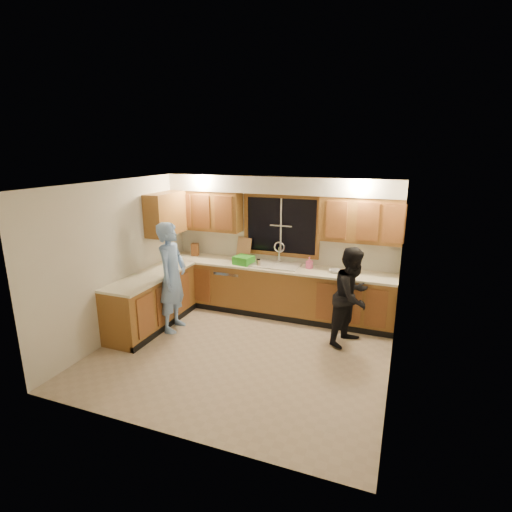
{
  "coord_description": "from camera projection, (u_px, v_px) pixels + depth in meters",
  "views": [
    {
      "loc": [
        2.13,
        -4.95,
        2.96
      ],
      "look_at": [
        -0.01,
        0.65,
        1.34
      ],
      "focal_mm": 28.0,
      "sensor_mm": 36.0,
      "label": 1
    }
  ],
  "objects": [
    {
      "name": "countertop_left",
      "position": [
        151.0,
        276.0,
        6.67
      ],
      "size": [
        0.63,
        1.9,
        0.04
      ],
      "primitive_type": "cube",
      "color": "white",
      "rests_on": "base_cabinets_left"
    },
    {
      "name": "can_right",
      "position": [
        258.0,
        263.0,
        7.14
      ],
      "size": [
        0.09,
        0.09,
        0.13
      ],
      "primitive_type": "cylinder",
      "rotation": [
        0.0,
        0.0,
        0.3
      ],
      "color": "beige",
      "rests_on": "countertop_back"
    },
    {
      "name": "sink",
      "position": [
        276.0,
        269.0,
        7.19
      ],
      "size": [
        0.86,
        0.52,
        0.57
      ],
      "color": "silver",
      "rests_on": "countertop_back"
    },
    {
      "name": "upper_cabinets_left",
      "position": [
        207.0,
        210.0,
        7.55
      ],
      "size": [
        1.35,
        0.33,
        0.75
      ],
      "primitive_type": "cube",
      "color": "#905E2A",
      "rests_on": "wall_back"
    },
    {
      "name": "woman",
      "position": [
        352.0,
        296.0,
        6.1
      ],
      "size": [
        0.84,
        0.92,
        1.55
      ],
      "primitive_type": "imported",
      "rotation": [
        0.0,
        0.0,
        1.16
      ],
      "color": "black",
      "rests_on": "floor"
    },
    {
      "name": "upper_cabinets_right",
      "position": [
        361.0,
        220.0,
        6.57
      ],
      "size": [
        1.35,
        0.33,
        0.75
      ],
      "primitive_type": "cube",
      "color": "#905E2A",
      "rests_on": "wall_back"
    },
    {
      "name": "upper_cabinets_return",
      "position": [
        166.0,
        214.0,
        7.17
      ],
      "size": [
        0.33,
        0.9,
        0.75
      ],
      "primitive_type": "cube",
      "color": "#905E2A",
      "rests_on": "wall_left"
    },
    {
      "name": "ceiling",
      "position": [
        240.0,
        184.0,
        5.32
      ],
      "size": [
        4.2,
        4.2,
        0.0
      ],
      "primitive_type": "plane",
      "rotation": [
        3.14,
        0.0,
        0.0
      ],
      "color": "silver"
    },
    {
      "name": "soffit",
      "position": [
        279.0,
        185.0,
        6.91
      ],
      "size": [
        4.2,
        0.35,
        0.3
      ],
      "primitive_type": "cube",
      "color": "silver",
      "rests_on": "wall_back"
    },
    {
      "name": "knife_block",
      "position": [
        195.0,
        249.0,
        7.83
      ],
      "size": [
        0.16,
        0.14,
        0.24
      ],
      "primitive_type": "cube",
      "rotation": [
        0.0,
        0.0,
        0.25
      ],
      "color": "brown",
      "rests_on": "countertop_back"
    },
    {
      "name": "wall_left",
      "position": [
        120.0,
        259.0,
        6.37
      ],
      "size": [
        0.0,
        3.8,
        3.8
      ],
      "primitive_type": "plane",
      "rotation": [
        1.57,
        0.0,
        1.57
      ],
      "color": "beige",
      "rests_on": "ground"
    },
    {
      "name": "floor",
      "position": [
        241.0,
        353.0,
        5.97
      ],
      "size": [
        4.2,
        4.2,
        0.0
      ],
      "primitive_type": "plane",
      "color": "#BBA890",
      "rests_on": "ground"
    },
    {
      "name": "wall_right",
      "position": [
        397.0,
        292.0,
        4.92
      ],
      "size": [
        0.0,
        3.8,
        3.8
      ],
      "primitive_type": "plane",
      "rotation": [
        1.57,
        0.0,
        -1.57
      ],
      "color": "beige",
      "rests_on": "ground"
    },
    {
      "name": "cutting_board",
      "position": [
        244.0,
        248.0,
        7.56
      ],
      "size": [
        0.33,
        0.18,
        0.41
      ],
      "primitive_type": "cube",
      "rotation": [
        -0.21,
        0.0,
        -0.25
      ],
      "color": "tan",
      "rests_on": "countertop_back"
    },
    {
      "name": "base_cabinets_back",
      "position": [
        275.0,
        291.0,
        7.3
      ],
      "size": [
        4.2,
        0.6,
        0.88
      ],
      "primitive_type": "cube",
      "color": "#905E2A",
      "rests_on": "ground"
    },
    {
      "name": "base_cabinets_left",
      "position": [
        152.0,
        301.0,
        6.79
      ],
      "size": [
        0.6,
        1.9,
        0.88
      ],
      "primitive_type": "cube",
      "color": "#905E2A",
      "rests_on": "ground"
    },
    {
      "name": "countertop_back",
      "position": [
        275.0,
        267.0,
        7.17
      ],
      "size": [
        4.2,
        0.63,
        0.04
      ],
      "primitive_type": "cube",
      "color": "white",
      "rests_on": "base_cabinets_back"
    },
    {
      "name": "dish_crate",
      "position": [
        244.0,
        260.0,
        7.27
      ],
      "size": [
        0.36,
        0.35,
        0.15
      ],
      "primitive_type": "cube",
      "rotation": [
        0.0,
        0.0,
        -0.19
      ],
      "color": "green",
      "rests_on": "countertop_back"
    },
    {
      "name": "wall_back",
      "position": [
        281.0,
        244.0,
        7.36
      ],
      "size": [
        4.2,
        0.0,
        4.2
      ],
      "primitive_type": "plane",
      "rotation": [
        1.57,
        0.0,
        0.0
      ],
      "color": "beige",
      "rests_on": "ground"
    },
    {
      "name": "soap_bottle",
      "position": [
        309.0,
        263.0,
        6.99
      ],
      "size": [
        0.12,
        0.12,
        0.21
      ],
      "primitive_type": "imported",
      "rotation": [
        0.0,
        0.0,
        -0.29
      ],
      "color": "#ED5A94",
      "rests_on": "countertop_back"
    },
    {
      "name": "can_left",
      "position": [
        258.0,
        263.0,
        7.09
      ],
      "size": [
        0.07,
        0.07,
        0.13
      ],
      "primitive_type": "cylinder",
      "rotation": [
        0.0,
        0.0,
        -0.02
      ],
      "color": "beige",
      "rests_on": "countertop_back"
    },
    {
      "name": "dishwasher",
      "position": [
        233.0,
        287.0,
        7.59
      ],
      "size": [
        0.6,
        0.56,
        0.82
      ],
      "primitive_type": "cube",
      "color": "white",
      "rests_on": "floor"
    },
    {
      "name": "stove",
      "position": [
        130.0,
        313.0,
        6.28
      ],
      "size": [
        0.58,
        0.75,
        0.9
      ],
      "primitive_type": "cube",
      "color": "white",
      "rests_on": "floor"
    },
    {
      "name": "window_frame",
      "position": [
        281.0,
        226.0,
        7.26
      ],
      "size": [
        1.44,
        0.03,
        1.14
      ],
      "color": "black",
      "rests_on": "wall_back"
    },
    {
      "name": "man",
      "position": [
        172.0,
        277.0,
        6.55
      ],
      "size": [
        0.52,
        0.72,
        1.83
      ],
      "primitive_type": "imported",
      "rotation": [
        0.0,
        0.0,
        1.69
      ],
      "color": "#7DA8EC",
      "rests_on": "floor"
    },
    {
      "name": "bowl",
      "position": [
        335.0,
        271.0,
        6.78
      ],
      "size": [
        0.23,
        0.23,
        0.05
      ],
      "primitive_type": "imported",
      "rotation": [
        0.0,
        0.0,
        0.08
      ],
      "color": "silver",
      "rests_on": "countertop_back"
    }
  ]
}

